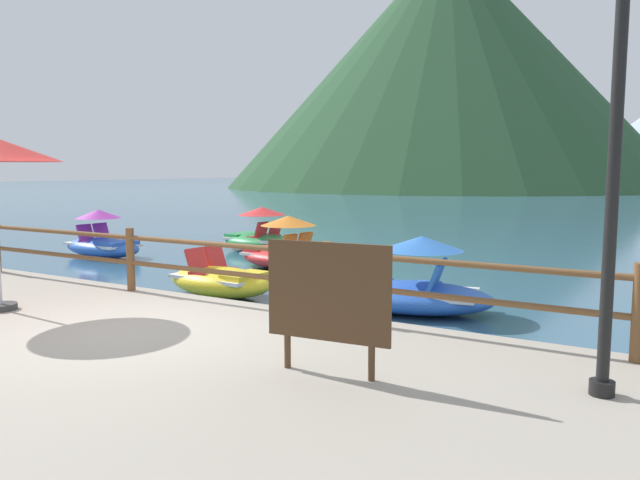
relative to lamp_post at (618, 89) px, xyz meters
The scene contains 10 objects.
ground_plane 39.96m from the lamp_post, 97.09° to the left, with size 200.00×200.00×0.00m, color #38607A.
dock_railing 5.38m from the lamp_post, 167.35° to the left, with size 23.92×0.12×0.95m.
lamp_post is the anchor object (origin of this frame).
sign_board 2.84m from the lamp_post, 162.37° to the right, with size 1.18×0.15×1.19m.
pedal_boat_0 13.49m from the lamp_post, 156.82° to the left, with size 2.61×1.39×1.21m.
pedal_boat_2 12.81m from the lamp_post, 138.91° to the left, with size 2.48×1.67×1.20m.
pedal_boat_4 7.53m from the lamp_post, 155.31° to the left, with size 2.20×1.31×0.85m.
pedal_boat_5 9.68m from the lamp_post, 139.74° to the left, with size 2.51×1.66×1.20m.
pedal_boat_6 5.26m from the lamp_post, 130.85° to the left, with size 2.71×1.82×1.20m.
cliff_headland 74.72m from the lamp_post, 108.75° to the left, with size 53.90×53.90×29.88m.
Camera 1 is at (5.39, -4.85, 2.22)m, focal length 34.42 mm.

